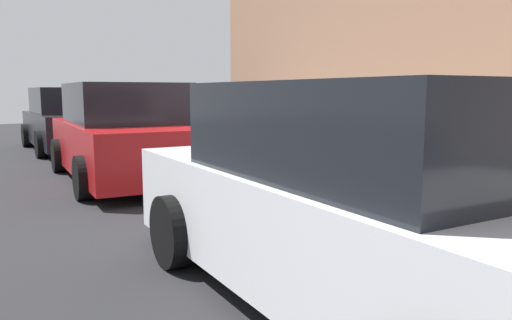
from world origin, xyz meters
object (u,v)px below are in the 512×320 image
(suitcase_maroon_0, at_px, (450,187))
(suitcase_teal_4, at_px, (330,161))
(suitcase_black_8, at_px, (257,151))
(fire_hydrant, at_px, (201,135))
(suitcase_red_6, at_px, (286,156))
(suitcase_navy_3, at_px, (354,170))
(suitcase_teal_11, at_px, (219,146))
(suitcase_silver_9, at_px, (248,150))
(suitcase_navy_10, at_px, (231,146))
(suitcase_maroon_7, at_px, (268,152))
(suitcase_silver_2, at_px, (382,172))
(parked_car_red_1, at_px, (126,135))
(suitcase_black_1, at_px, (413,180))
(bollard_post, at_px, (185,133))
(suitcase_olive_5, at_px, (307,159))
(parked_car_charcoal_2, at_px, (69,121))
(parked_car_white_0, at_px, (372,203))

(suitcase_maroon_0, bearing_deg, suitcase_teal_4, 0.49)
(suitcase_black_8, bearing_deg, fire_hydrant, 0.23)
(suitcase_red_6, height_order, suitcase_black_8, suitcase_red_6)
(suitcase_navy_3, relative_size, suitcase_teal_11, 0.89)
(suitcase_silver_9, distance_m, suitcase_navy_10, 0.47)
(suitcase_maroon_7, distance_m, suitcase_teal_11, 1.92)
(suitcase_silver_2, distance_m, suitcase_maroon_7, 2.65)
(suitcase_teal_4, distance_m, parked_car_red_1, 3.65)
(suitcase_navy_10, distance_m, parked_car_red_1, 2.13)
(suitcase_black_1, xyz_separation_m, suitcase_navy_10, (4.57, 0.04, -0.00))
(suitcase_black_8, bearing_deg, suitcase_maroon_7, 171.08)
(suitcase_black_1, bearing_deg, suitcase_maroon_0, 177.12)
(suitcase_silver_9, distance_m, bollard_post, 2.56)
(suitcase_black_1, relative_size, suitcase_maroon_7, 0.99)
(suitcase_teal_11, relative_size, fire_hydrant, 0.97)
(suitcase_teal_4, bearing_deg, suitcase_silver_9, -2.81)
(suitcase_navy_3, xyz_separation_m, fire_hydrant, (5.13, -0.06, 0.10))
(suitcase_olive_5, relative_size, suitcase_navy_10, 0.92)
(suitcase_navy_3, bearing_deg, suitcase_maroon_0, -179.09)
(suitcase_silver_2, xyz_separation_m, suitcase_navy_10, (4.06, 0.04, -0.03))
(fire_hydrant, height_order, parked_car_charcoal_2, parked_car_charcoal_2)
(fire_hydrant, bearing_deg, parked_car_white_0, 164.30)
(suitcase_red_6, relative_size, suitcase_maroon_7, 0.95)
(suitcase_maroon_0, height_order, suitcase_navy_3, suitcase_maroon_0)
(suitcase_teal_11, distance_m, parked_car_charcoal_2, 5.04)
(suitcase_navy_10, xyz_separation_m, parked_car_red_1, (-0.08, 2.11, 0.31))
(suitcase_teal_11, bearing_deg, bollard_post, 2.98)
(suitcase_silver_2, distance_m, parked_car_red_1, 4.53)
(suitcase_silver_9, height_order, suitcase_teal_11, suitcase_teal_11)
(suitcase_black_8, bearing_deg, parked_car_red_1, 69.12)
(suitcase_red_6, xyz_separation_m, parked_car_red_1, (1.88, 2.09, 0.29))
(suitcase_teal_4, distance_m, fire_hydrant, 4.60)
(suitcase_silver_9, height_order, parked_car_white_0, parked_car_white_0)
(suitcase_navy_10, distance_m, bollard_post, 2.10)
(fire_hydrant, bearing_deg, suitcase_teal_11, 176.24)
(suitcase_black_1, bearing_deg, parked_car_white_0, 125.99)
(suitcase_silver_9, bearing_deg, suitcase_maroon_7, 171.45)
(suitcase_teal_11, distance_m, bollard_post, 1.59)
(suitcase_navy_10, bearing_deg, suitcase_red_6, 179.53)
(suitcase_black_1, height_order, parked_car_charcoal_2, parked_car_charcoal_2)
(suitcase_maroon_7, bearing_deg, suitcase_silver_9, -8.55)
(suitcase_olive_5, xyz_separation_m, suitcase_maroon_7, (1.09, 0.03, -0.00))
(suitcase_silver_9, height_order, parked_car_red_1, parked_car_red_1)
(suitcase_navy_10, relative_size, parked_car_red_1, 0.21)
(parked_car_white_0, bearing_deg, bollard_post, -13.71)
(suitcase_silver_9, distance_m, parked_car_white_0, 6.11)
(suitcase_silver_2, bearing_deg, suitcase_silver_9, -1.30)
(suitcase_silver_2, bearing_deg, suitcase_red_6, 1.56)
(bollard_post, distance_m, parked_car_red_1, 2.97)
(suitcase_silver_9, relative_size, suitcase_teal_11, 0.78)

